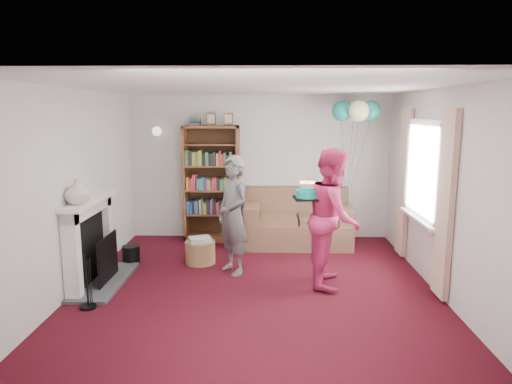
{
  "coord_description": "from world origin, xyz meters",
  "views": [
    {
      "loc": [
        0.14,
        -5.42,
        2.22
      ],
      "look_at": [
        -0.01,
        0.6,
        1.15
      ],
      "focal_mm": 32.0,
      "sensor_mm": 36.0,
      "label": 1
    }
  ],
  "objects_px": {
    "sofa": "(297,224)",
    "person_magenta": "(334,217)",
    "bookcase": "(212,185)",
    "person_striped": "(233,215)",
    "birthday_cake": "(307,194)"
  },
  "relations": [
    {
      "from": "sofa",
      "to": "person_magenta",
      "type": "bearing_deg",
      "value": -78.85
    },
    {
      "from": "bookcase",
      "to": "birthday_cake",
      "type": "height_order",
      "value": "bookcase"
    },
    {
      "from": "person_striped",
      "to": "birthday_cake",
      "type": "height_order",
      "value": "person_striped"
    },
    {
      "from": "sofa",
      "to": "birthday_cake",
      "type": "xyz_separation_m",
      "value": [
        -0.0,
        -1.83,
        0.85
      ]
    },
    {
      "from": "person_magenta",
      "to": "birthday_cake",
      "type": "bearing_deg",
      "value": 104.71
    },
    {
      "from": "bookcase",
      "to": "sofa",
      "type": "bearing_deg",
      "value": -8.96
    },
    {
      "from": "person_striped",
      "to": "person_magenta",
      "type": "bearing_deg",
      "value": 37.46
    },
    {
      "from": "bookcase",
      "to": "sofa",
      "type": "xyz_separation_m",
      "value": [
        1.46,
        -0.23,
        -0.62
      ]
    },
    {
      "from": "person_magenta",
      "to": "birthday_cake",
      "type": "distance_m",
      "value": 0.46
    },
    {
      "from": "bookcase",
      "to": "sofa",
      "type": "height_order",
      "value": "bookcase"
    },
    {
      "from": "sofa",
      "to": "person_magenta",
      "type": "xyz_separation_m",
      "value": [
        0.34,
        -1.8,
        0.54
      ]
    },
    {
      "from": "bookcase",
      "to": "person_magenta",
      "type": "height_order",
      "value": "bookcase"
    },
    {
      "from": "bookcase",
      "to": "person_striped",
      "type": "distance_m",
      "value": 1.74
    },
    {
      "from": "sofa",
      "to": "birthday_cake",
      "type": "bearing_deg",
      "value": -89.71
    },
    {
      "from": "birthday_cake",
      "to": "person_striped",
      "type": "bearing_deg",
      "value": 157.59
    }
  ]
}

